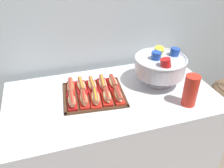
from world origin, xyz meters
TOP-DOWN VIEW (x-y plane):
  - ground_plane at (0.00, 0.00)m, footprint 10.00×10.00m
  - buffet_table at (0.00, 0.00)m, footprint 1.42×0.77m
  - serving_tray at (-0.12, 0.03)m, footprint 0.44×0.40m
  - hot_dog_0 at (-0.27, -0.03)m, footprint 0.07×0.16m
  - hot_dog_1 at (-0.20, -0.04)m, footprint 0.07×0.16m
  - hot_dog_2 at (-0.13, -0.05)m, footprint 0.09×0.18m
  - hot_dog_3 at (-0.05, -0.06)m, footprint 0.08×0.16m
  - hot_dog_4 at (0.02, -0.06)m, footprint 0.07×0.17m
  - hot_dog_5 at (-0.26, 0.13)m, footprint 0.08×0.19m
  - hot_dog_6 at (-0.18, 0.12)m, footprint 0.08×0.18m
  - hot_dog_7 at (-0.11, 0.12)m, footprint 0.08×0.16m
  - hot_dog_8 at (-0.03, 0.11)m, footprint 0.09×0.19m
  - hot_dog_9 at (0.04, 0.10)m, footprint 0.08×0.18m
  - punch_bowl at (0.37, 0.05)m, footprint 0.37×0.37m
  - cup_stack at (0.44, -0.24)m, footprint 0.09×0.09m

SIDE VIEW (x-z plane):
  - ground_plane at x=0.00m, z-range 0.00..0.00m
  - buffet_table at x=0.00m, z-range 0.02..0.78m
  - serving_tray at x=-0.12m, z-range 0.76..0.77m
  - hot_dog_7 at x=-0.11m, z-range 0.77..0.83m
  - hot_dog_8 at x=-0.03m, z-range 0.77..0.83m
  - hot_dog_9 at x=0.04m, z-range 0.77..0.83m
  - hot_dog_6 at x=-0.18m, z-range 0.77..0.83m
  - hot_dog_4 at x=0.02m, z-range 0.77..0.83m
  - hot_dog_5 at x=-0.26m, z-range 0.77..0.83m
  - hot_dog_0 at x=-0.27m, z-range 0.77..0.83m
  - hot_dog_1 at x=-0.20m, z-range 0.77..0.83m
  - hot_dog_3 at x=-0.05m, z-range 0.77..0.83m
  - hot_dog_2 at x=-0.13m, z-range 0.77..0.83m
  - cup_stack at x=0.44m, z-range 0.76..0.97m
  - punch_bowl at x=0.37m, z-range 0.78..1.04m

